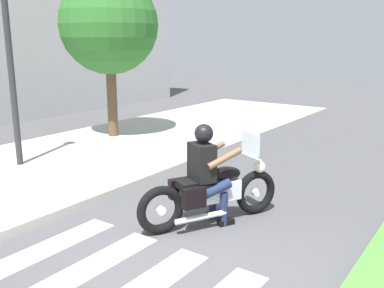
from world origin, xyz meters
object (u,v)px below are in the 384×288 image
Objects in this scene: tree_near_rack at (109,25)px; motorcycle at (212,192)px; rider at (207,167)px; street_lamp at (9,49)px.

motorcycle is at bearing -120.44° from tree_near_rack.
motorcycle is 0.38m from rider.
rider is 0.37× the size of street_lamp.
street_lamp is (-0.05, 4.44, 1.56)m from rider.
street_lamp is (-0.11, 4.47, 1.94)m from motorcycle.
tree_near_rack is at bearing 58.79° from rider.
street_lamp is at bearing -172.35° from tree_near_rack.
rider is 4.70m from street_lamp.
rider is at bearing -121.21° from tree_near_rack.
street_lamp reaches higher than rider.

